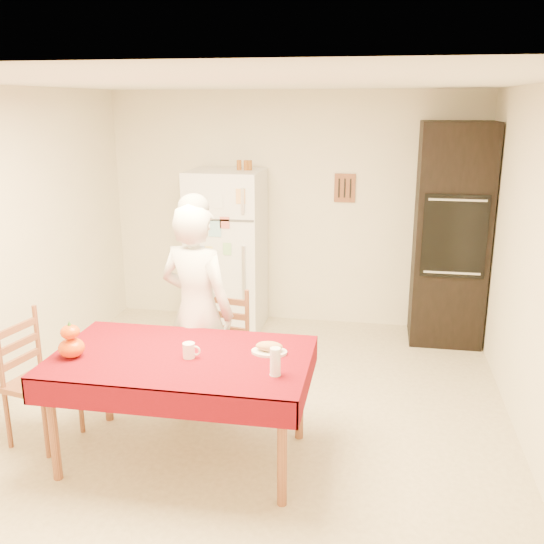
% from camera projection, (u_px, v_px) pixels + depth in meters
% --- Properties ---
extents(floor, '(4.50, 4.50, 0.00)m').
position_uv_depth(floor, '(250.00, 415.00, 4.75)').
color(floor, tan).
rests_on(floor, ground).
extents(room_shell, '(4.02, 4.52, 2.51)m').
position_uv_depth(room_shell, '(248.00, 211.00, 4.32)').
color(room_shell, '#ECE4C7').
rests_on(room_shell, ground).
extents(refrigerator, '(0.75, 0.74, 1.70)m').
position_uv_depth(refrigerator, '(227.00, 251.00, 6.42)').
color(refrigerator, white).
rests_on(refrigerator, floor).
extents(oven_cabinet, '(0.70, 0.62, 2.20)m').
position_uv_depth(oven_cabinet, '(451.00, 235.00, 6.00)').
color(oven_cabinet, black).
rests_on(oven_cabinet, floor).
extents(dining_table, '(1.70, 1.00, 0.76)m').
position_uv_depth(dining_table, '(182.00, 365.00, 4.01)').
color(dining_table, brown).
rests_on(dining_table, floor).
extents(chair_far, '(0.48, 0.46, 0.95)m').
position_uv_depth(chair_far, '(222.00, 344.00, 4.83)').
color(chair_far, brown).
rests_on(chair_far, floor).
extents(chair_left, '(0.48, 0.49, 0.95)m').
position_uv_depth(chair_left, '(34.00, 374.00, 4.30)').
color(chair_left, brown).
rests_on(chair_left, floor).
extents(seated_woman, '(0.70, 0.56, 1.68)m').
position_uv_depth(seated_woman, '(197.00, 312.00, 4.59)').
color(seated_woman, silver).
rests_on(seated_woman, floor).
extents(coffee_mug, '(0.08, 0.08, 0.10)m').
position_uv_depth(coffee_mug, '(189.00, 350.00, 3.94)').
color(coffee_mug, white).
rests_on(coffee_mug, dining_table).
extents(pumpkin_lower, '(0.17, 0.17, 0.13)m').
position_uv_depth(pumpkin_lower, '(72.00, 348.00, 3.95)').
color(pumpkin_lower, red).
rests_on(pumpkin_lower, dining_table).
extents(pumpkin_upper, '(0.12, 0.12, 0.09)m').
position_uv_depth(pumpkin_upper, '(70.00, 332.00, 3.92)').
color(pumpkin_upper, '#C74204').
rests_on(pumpkin_upper, pumpkin_lower).
extents(wine_glass, '(0.07, 0.07, 0.18)m').
position_uv_depth(wine_glass, '(275.00, 362.00, 3.68)').
color(wine_glass, white).
rests_on(wine_glass, dining_table).
extents(bread_plate, '(0.24, 0.24, 0.02)m').
position_uv_depth(bread_plate, '(269.00, 352.00, 4.02)').
color(bread_plate, white).
rests_on(bread_plate, dining_table).
extents(bread_loaf, '(0.18, 0.10, 0.06)m').
position_uv_depth(bread_loaf, '(269.00, 346.00, 4.01)').
color(bread_loaf, '#98774B').
rests_on(bread_loaf, bread_plate).
extents(spice_jar_left, '(0.05, 0.05, 0.10)m').
position_uv_depth(spice_jar_left, '(239.00, 165.00, 6.20)').
color(spice_jar_left, '#9A541C').
rests_on(spice_jar_left, refrigerator).
extents(spice_jar_mid, '(0.05, 0.05, 0.10)m').
position_uv_depth(spice_jar_mid, '(246.00, 165.00, 6.19)').
color(spice_jar_mid, '#97521B').
rests_on(spice_jar_mid, refrigerator).
extents(spice_jar_right, '(0.05, 0.05, 0.10)m').
position_uv_depth(spice_jar_right, '(250.00, 165.00, 6.18)').
color(spice_jar_right, brown).
rests_on(spice_jar_right, refrigerator).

